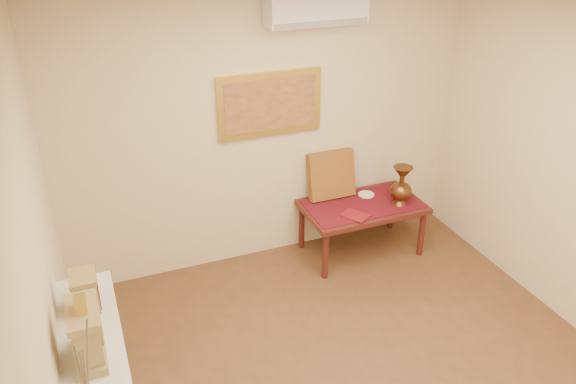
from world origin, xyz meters
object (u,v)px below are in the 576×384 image
wooden_chest (85,291)px  low_table (362,210)px  brass_urn_tall (402,182)px  mantel_clock (87,333)px

wooden_chest → low_table: 2.99m
brass_urn_tall → low_table: bearing=158.7°
wooden_chest → low_table: size_ratio=0.20×
brass_urn_tall → wooden_chest: wooden_chest is taller
mantel_clock → wooden_chest: (0.01, 0.46, -0.05)m
brass_urn_tall → wooden_chest: (-3.00, -1.09, 0.30)m
brass_urn_tall → low_table: 0.49m
mantel_clock → low_table: bearing=32.3°
low_table → mantel_clock: bearing=-147.7°
low_table → wooden_chest: bearing=-155.2°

